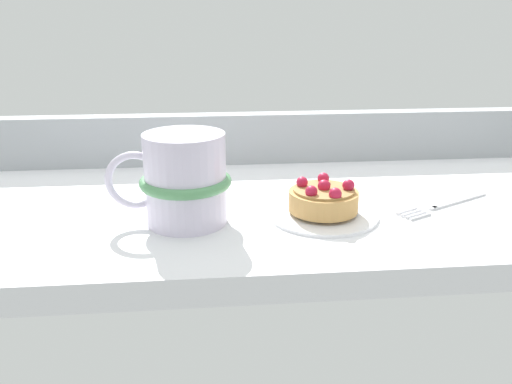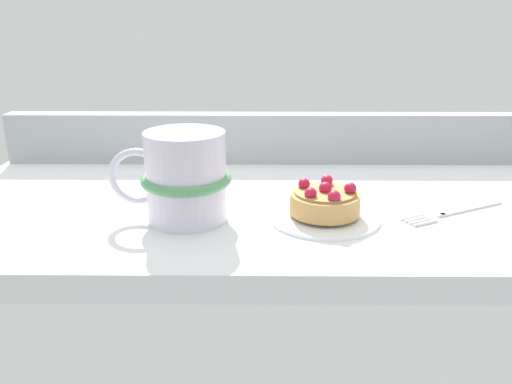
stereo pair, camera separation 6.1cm
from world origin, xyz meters
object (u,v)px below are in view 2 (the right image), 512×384
at_px(dessert_plate, 324,216).
at_px(coffee_mug, 184,177).
at_px(raspberry_tart, 325,201).
at_px(dessert_fork, 455,211).

height_order(dessert_plate, coffee_mug, coffee_mug).
xyz_separation_m(raspberry_tart, dessert_fork, (0.16, 0.02, -0.02)).
bearing_deg(dessert_plate, coffee_mug, -179.40).
distance_m(dessert_plate, dessert_fork, 0.16).
xyz_separation_m(dessert_plate, dessert_fork, (0.16, 0.02, -0.00)).
distance_m(dessert_plate, coffee_mug, 0.17).
xyz_separation_m(dessert_plate, coffee_mug, (-0.16, -0.00, 0.05)).
bearing_deg(dessert_fork, raspberry_tart, -173.08).
height_order(raspberry_tart, coffee_mug, coffee_mug).
bearing_deg(dessert_plate, dessert_fork, 6.85).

